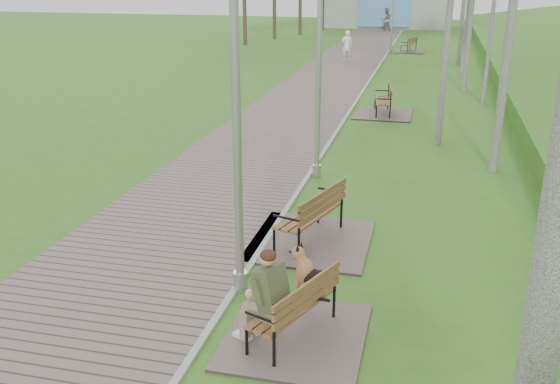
{
  "coord_description": "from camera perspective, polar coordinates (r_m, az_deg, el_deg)",
  "views": [
    {
      "loc": [
        2.6,
        -2.12,
        4.5
      ],
      "look_at": [
        0.33,
        7.12,
        1.08
      ],
      "focal_mm": 40.0,
      "sensor_mm": 36.0,
      "label": 1
    }
  ],
  "objects": [
    {
      "name": "pedestrian_near",
      "position": [
        32.95,
        6.15,
        13.16
      ],
      "size": [
        0.62,
        0.47,
        1.54
      ],
      "primitive_type": "imported",
      "rotation": [
        0.0,
        0.0,
        3.35
      ],
      "color": "white",
      "rests_on": "ground"
    },
    {
      "name": "walkway",
      "position": [
        24.44,
        3.34,
        9.18
      ],
      "size": [
        3.5,
        67.0,
        0.04
      ],
      "primitive_type": "cube",
      "color": "#6C5D57",
      "rests_on": "ground"
    },
    {
      "name": "bench_far",
      "position": [
        37.19,
        11.68,
        12.72
      ],
      "size": [
        1.63,
        1.81,
        1.0
      ],
      "color": "#6C5D57",
      "rests_on": "ground"
    },
    {
      "name": "bench_second",
      "position": [
        10.85,
        2.71,
        -3.43
      ],
      "size": [
        2.01,
        2.23,
        1.23
      ],
      "color": "#6C5D57",
      "rests_on": "ground"
    },
    {
      "name": "pedestrian_far",
      "position": [
        49.06,
        9.66,
        15.26
      ],
      "size": [
        1.01,
        0.9,
        1.73
      ],
      "primitive_type": "imported",
      "rotation": [
        0.0,
        0.0,
        3.49
      ],
      "color": "gray",
      "rests_on": "ground"
    },
    {
      "name": "bench_main",
      "position": [
        8.04,
        0.75,
        -10.67
      ],
      "size": [
        1.77,
        1.96,
        1.54
      ],
      "color": "#6C5D57",
      "rests_on": "ground"
    },
    {
      "name": "bench_third",
      "position": [
        20.74,
        9.34,
        7.57
      ],
      "size": [
        1.83,
        2.03,
        1.12
      ],
      "color": "#6C5D57",
      "rests_on": "ground"
    },
    {
      "name": "building_north",
      "position": [
        53.31,
        9.79,
        16.82
      ],
      "size": [
        10.0,
        5.2,
        4.0
      ],
      "color": "#9E9E99",
      "rests_on": "ground"
    },
    {
      "name": "kerb",
      "position": [
        24.18,
        7.47,
        8.95
      ],
      "size": [
        0.1,
        67.0,
        0.05
      ],
      "primitive_type": "cube",
      "color": "#999993",
      "rests_on": "ground"
    },
    {
      "name": "lamp_post_third",
      "position": [
        36.22,
        10.25,
        15.71
      ],
      "size": [
        0.18,
        0.18,
        4.53
      ],
      "color": "#9D9FA5",
      "rests_on": "ground"
    },
    {
      "name": "lamp_post_near",
      "position": [
        8.45,
        -3.99,
        6.06
      ],
      "size": [
        0.21,
        0.21,
        5.36
      ],
      "color": "#9D9FA5",
      "rests_on": "ground"
    },
    {
      "name": "lamp_post_second",
      "position": [
        13.74,
        3.55,
        10.65
      ],
      "size": [
        0.19,
        0.19,
        4.99
      ],
      "color": "#9D9FA5",
      "rests_on": "ground"
    }
  ]
}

